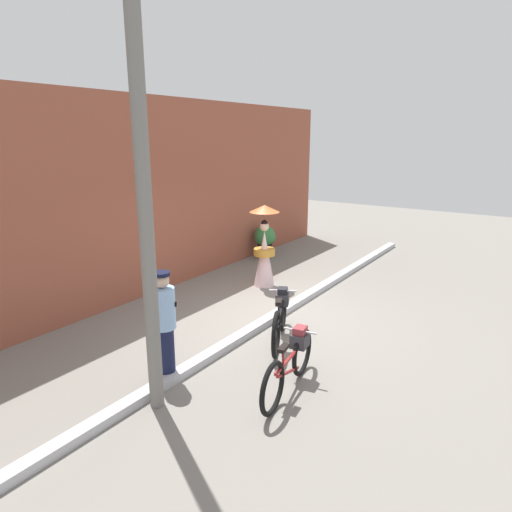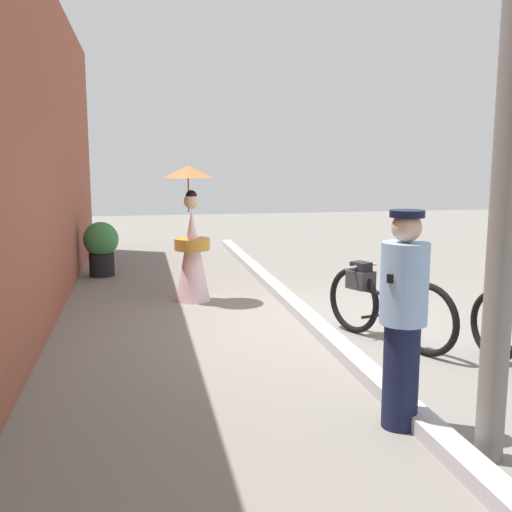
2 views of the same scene
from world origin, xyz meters
name	(u,v)px [view 1 (image 1 of 2)]	position (x,y,z in m)	size (l,w,h in m)	color
ground_plane	(275,319)	(0.00, 0.00, 0.00)	(30.00, 30.00, 0.00)	gray
building_wall	(150,197)	(0.00, 3.19, 2.09)	(14.00, 0.40, 4.19)	brown
sidewalk_curb	(275,316)	(0.00, 0.00, 0.06)	(14.00, 0.20, 0.12)	#B2B2B7
bicycle_near_officer	(280,317)	(-0.75, -0.57, 0.43)	(1.63, 0.80, 0.83)	black
bicycle_far_side	(291,362)	(-1.98, -1.48, 0.41)	(1.76, 0.48, 0.78)	black
person_officer	(164,324)	(-2.72, 0.14, 0.85)	(0.34, 0.34, 1.60)	#141938
person_with_parasol	(264,248)	(1.58, 1.27, 0.88)	(0.68, 0.68, 1.87)	silver
potted_plant_by_door	(265,239)	(3.69, 2.60, 0.52)	(0.60, 0.59, 0.92)	black
utility_pole	(146,223)	(-3.27, -0.24, 2.40)	(0.18, 0.18, 4.80)	slate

